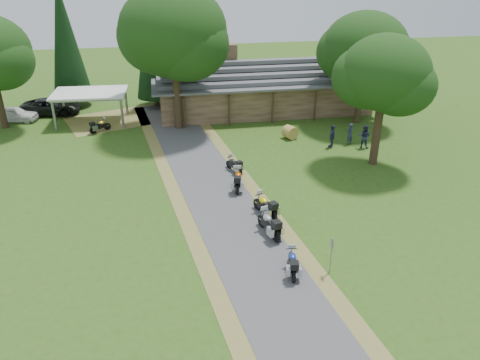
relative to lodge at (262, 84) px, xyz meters
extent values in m
plane|color=#2D5417|center=(-6.00, -24.00, -2.45)|extent=(120.00, 120.00, 0.00)
plane|color=#3F3F41|center=(-6.50, -20.00, -2.45)|extent=(51.95, 51.95, 0.00)
imported|color=white|center=(-23.30, -0.01, -1.59)|extent=(3.00, 5.43, 1.71)
imported|color=black|center=(-20.44, 1.61, -1.31)|extent=(3.12, 6.19, 2.29)
imported|color=#2C3153|center=(4.95, -10.67, -1.41)|extent=(0.72, 0.66, 2.08)
imported|color=#2C3153|center=(5.82, -11.54, -1.33)|extent=(0.78, 0.75, 2.23)
imported|color=#2C3153|center=(3.32, -11.00, -1.36)|extent=(0.73, 0.76, 2.18)
cylinder|color=olive|center=(0.54, -8.57, -1.91)|extent=(1.35, 1.30, 1.08)
cone|color=black|center=(-10.36, 2.63, 3.44)|extent=(3.72, 3.72, 11.78)
cone|color=black|center=(-18.56, 4.18, 3.63)|extent=(3.79, 3.79, 12.16)
camera|label=1|loc=(-9.95, -44.22, 11.86)|focal=35.00mm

